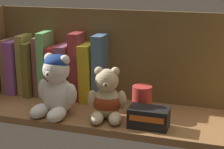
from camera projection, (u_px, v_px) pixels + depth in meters
The scene contains 17 objects.
shelf_board at pixel (107, 115), 108.67cm from camera, with size 81.67×24.34×2.00cm, color olive.
shelf_back_panel at pixel (120, 58), 116.41cm from camera, with size 84.07×1.20×30.56cm, color brown.
book_0 at pixel (10, 65), 126.26cm from camera, with size 1.87×9.64×17.89cm, color tan.
book_1 at pixel (18, 66), 125.39cm from camera, with size 3.42×12.22×17.69cm, color #9555B3.
book_2 at pixel (27, 63), 124.07cm from camera, with size 2.75×9.61×19.76cm, color tan.
book_3 at pixel (35, 67), 123.49cm from camera, with size 2.23×13.65×17.77cm, color brown.
book_4 at pixel (41, 65), 122.53cm from camera, with size 1.90×9.35×19.41cm, color #915353.
book_5 at pixel (48, 63), 121.49cm from camera, with size 2.53×11.47×21.29cm, color #71C76F.
book_6 at pixel (58, 71), 121.16cm from camera, with size 3.22×11.75×16.68cm, color red.
book_7 at pixel (68, 70), 119.93cm from camera, with size 3.43×13.90×17.65cm, color #7F4661.
book_8 at pixel (79, 65), 118.27cm from camera, with size 3.37×9.88×21.51cm, color maroon.
book_9 at pixel (90, 71), 117.58cm from camera, with size 3.56×12.35×18.24cm, color gold.
book_10 at pixel (102, 68), 116.03cm from camera, with size 3.31×10.50×21.24cm, color #436381.
teddy_bear_larger at pixel (56, 86), 104.60cm from camera, with size 13.13×13.65×17.70cm.
teddy_bear_smaller at pixel (107, 99), 102.13cm from camera, with size 11.30×11.94×14.87cm.
pillar_candle at pixel (142, 101), 105.07cm from camera, with size 5.62×5.62×8.68cm, color #C63833.
small_product_box at pixel (149, 117), 97.45cm from camera, with size 10.58×6.24×5.38cm.
Camera 1 is at (32.23, -95.86, 42.54)cm, focal length 59.11 mm.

